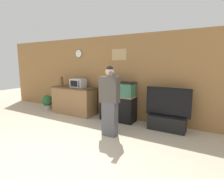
% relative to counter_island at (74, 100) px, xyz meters
% --- Properties ---
extents(ground_plane, '(18.00, 18.00, 0.00)m').
position_rel_counter_island_xyz_m(ground_plane, '(1.37, -2.73, -0.47)').
color(ground_plane, beige).
extents(wall_back_paneled, '(10.00, 0.08, 2.60)m').
position_rel_counter_island_xyz_m(wall_back_paneled, '(1.36, 0.43, 0.84)').
color(wall_back_paneled, olive).
rests_on(wall_back_paneled, ground_plane).
extents(counter_island, '(1.59, 0.62, 0.93)m').
position_rel_counter_island_xyz_m(counter_island, '(0.00, 0.00, 0.00)').
color(counter_island, olive).
rests_on(counter_island, ground_plane).
extents(microwave, '(0.48, 0.34, 0.28)m').
position_rel_counter_island_xyz_m(microwave, '(0.17, 0.04, 0.61)').
color(microwave, silver).
rests_on(microwave, counter_island).
extents(knife_block, '(0.11, 0.11, 0.34)m').
position_rel_counter_island_xyz_m(knife_block, '(-0.59, 0.02, 0.59)').
color(knife_block, brown).
rests_on(knife_block, counter_island).
extents(aquarium_on_stand, '(1.06, 0.45, 1.19)m').
position_rel_counter_island_xyz_m(aquarium_on_stand, '(1.67, 0.10, 0.13)').
color(aquarium_on_stand, black).
rests_on(aquarium_on_stand, ground_plane).
extents(tv_on_stand, '(1.15, 0.40, 1.13)m').
position_rel_counter_island_xyz_m(tv_on_stand, '(3.15, 0.03, -0.14)').
color(tv_on_stand, black).
rests_on(tv_on_stand, ground_plane).
extents(person_standing, '(0.53, 0.40, 1.69)m').
position_rel_counter_island_xyz_m(person_standing, '(2.01, -1.00, 0.41)').
color(person_standing, '#515156').
rests_on(person_standing, ground_plane).
extents(potted_plant, '(0.41, 0.41, 0.54)m').
position_rel_counter_island_xyz_m(potted_plant, '(-1.27, -0.08, -0.17)').
color(potted_plant, '#B2A899').
rests_on(potted_plant, ground_plane).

